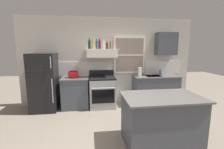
{
  "coord_description": "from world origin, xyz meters",
  "views": [
    {
      "loc": [
        -0.6,
        -2.66,
        1.75
      ],
      "look_at": [
        -0.05,
        1.2,
        1.1
      ],
      "focal_mm": 24.83,
      "sensor_mm": 36.0,
      "label": 1
    }
  ],
  "objects_px": {
    "bottle_olive_oil_square": "(110,45)",
    "bottle_rose_pink": "(114,45)",
    "bottle_clear_tall": "(103,45)",
    "stove_range": "(102,92)",
    "bottle_dark_green_wine": "(89,44)",
    "paper_towel_roll": "(140,72)",
    "bottle_brown_stout": "(107,46)",
    "toaster": "(73,74)",
    "bottle_red_label_wine": "(100,45)",
    "bottle_champagne_gold_foil": "(93,44)",
    "bottle_blue_liqueur": "(97,45)",
    "kitchen_island": "(161,120)",
    "dish_soap_bottle": "(160,72)",
    "refrigerator": "(44,82)"
  },
  "relations": [
    {
      "from": "bottle_red_label_wine",
      "to": "bottle_rose_pink",
      "type": "distance_m",
      "value": 0.42
    },
    {
      "from": "bottle_champagne_gold_foil",
      "to": "dish_soap_bottle",
      "type": "xyz_separation_m",
      "value": [
        2.13,
        0.1,
        -0.87
      ]
    },
    {
      "from": "bottle_rose_pink",
      "to": "paper_towel_roll",
      "type": "distance_m",
      "value": 1.15
    },
    {
      "from": "bottle_clear_tall",
      "to": "bottle_olive_oil_square",
      "type": "xyz_separation_m",
      "value": [
        0.21,
        0.02,
        -0.02
      ]
    },
    {
      "from": "toaster",
      "to": "bottle_champagne_gold_foil",
      "type": "height_order",
      "value": "bottle_champagne_gold_foil"
    },
    {
      "from": "dish_soap_bottle",
      "to": "refrigerator",
      "type": "bearing_deg",
      "value": -177.4
    },
    {
      "from": "bottle_rose_pink",
      "to": "dish_soap_bottle",
      "type": "xyz_separation_m",
      "value": [
        1.52,
        0.0,
        -0.86
      ]
    },
    {
      "from": "bottle_champagne_gold_foil",
      "to": "paper_towel_roll",
      "type": "relative_size",
      "value": 1.12
    },
    {
      "from": "bottle_red_label_wine",
      "to": "dish_soap_bottle",
      "type": "height_order",
      "value": "bottle_red_label_wine"
    },
    {
      "from": "toaster",
      "to": "bottle_dark_green_wine",
      "type": "bearing_deg",
      "value": 3.1
    },
    {
      "from": "bottle_clear_tall",
      "to": "kitchen_island",
      "type": "height_order",
      "value": "bottle_clear_tall"
    },
    {
      "from": "refrigerator",
      "to": "bottle_dark_green_wine",
      "type": "relative_size",
      "value": 5.39
    },
    {
      "from": "bottle_dark_green_wine",
      "to": "paper_towel_roll",
      "type": "height_order",
      "value": "bottle_dark_green_wine"
    },
    {
      "from": "bottle_red_label_wine",
      "to": "kitchen_island",
      "type": "relative_size",
      "value": 0.21
    },
    {
      "from": "bottle_clear_tall",
      "to": "bottle_blue_liqueur",
      "type": "bearing_deg",
      "value": -175.26
    },
    {
      "from": "bottle_olive_oil_square",
      "to": "bottle_rose_pink",
      "type": "distance_m",
      "value": 0.11
    },
    {
      "from": "stove_range",
      "to": "bottle_dark_green_wine",
      "type": "relative_size",
      "value": 3.61
    },
    {
      "from": "stove_range",
      "to": "kitchen_island",
      "type": "distance_m",
      "value": 2.19
    },
    {
      "from": "bottle_rose_pink",
      "to": "paper_towel_roll",
      "type": "relative_size",
      "value": 1.05
    },
    {
      "from": "bottle_brown_stout",
      "to": "bottle_olive_oil_square",
      "type": "xyz_separation_m",
      "value": [
        0.1,
        0.0,
        0.01
      ]
    },
    {
      "from": "refrigerator",
      "to": "bottle_champagne_gold_foil",
      "type": "height_order",
      "value": "bottle_champagne_gold_foil"
    },
    {
      "from": "bottle_brown_stout",
      "to": "paper_towel_roll",
      "type": "height_order",
      "value": "bottle_brown_stout"
    },
    {
      "from": "bottle_dark_green_wine",
      "to": "paper_towel_roll",
      "type": "distance_m",
      "value": 1.73
    },
    {
      "from": "bottle_olive_oil_square",
      "to": "bottle_rose_pink",
      "type": "height_order",
      "value": "bottle_rose_pink"
    },
    {
      "from": "bottle_dark_green_wine",
      "to": "dish_soap_bottle",
      "type": "distance_m",
      "value": 2.4
    },
    {
      "from": "dish_soap_bottle",
      "to": "kitchen_island",
      "type": "distance_m",
      "value": 2.4
    },
    {
      "from": "bottle_dark_green_wine",
      "to": "bottle_clear_tall",
      "type": "bearing_deg",
      "value": -0.69
    },
    {
      "from": "toaster",
      "to": "bottle_red_label_wine",
      "type": "height_order",
      "value": "bottle_red_label_wine"
    },
    {
      "from": "bottle_champagne_gold_foil",
      "to": "bottle_brown_stout",
      "type": "distance_m",
      "value": 0.42
    },
    {
      "from": "refrigerator",
      "to": "bottle_clear_tall",
      "type": "relative_size",
      "value": 5.45
    },
    {
      "from": "bottle_clear_tall",
      "to": "bottle_brown_stout",
      "type": "relative_size",
      "value": 1.34
    },
    {
      "from": "bottle_dark_green_wine",
      "to": "bottle_champagne_gold_foil",
      "type": "relative_size",
      "value": 1.0
    },
    {
      "from": "bottle_dark_green_wine",
      "to": "bottle_blue_liqueur",
      "type": "height_order",
      "value": "bottle_dark_green_wine"
    },
    {
      "from": "bottle_clear_tall",
      "to": "bottle_rose_pink",
      "type": "relative_size",
      "value": 1.05
    },
    {
      "from": "bottle_champagne_gold_foil",
      "to": "bottle_red_label_wine",
      "type": "bearing_deg",
      "value": 20.96
    },
    {
      "from": "paper_towel_roll",
      "to": "toaster",
      "type": "bearing_deg",
      "value": 179.28
    },
    {
      "from": "bottle_dark_green_wine",
      "to": "bottle_rose_pink",
      "type": "bearing_deg",
      "value": 3.48
    },
    {
      "from": "bottle_blue_liqueur",
      "to": "kitchen_island",
      "type": "bearing_deg",
      "value": -62.63
    },
    {
      "from": "bottle_champagne_gold_foil",
      "to": "bottle_blue_liqueur",
      "type": "height_order",
      "value": "bottle_champagne_gold_foil"
    },
    {
      "from": "bottle_clear_tall",
      "to": "dish_soap_bottle",
      "type": "xyz_separation_m",
      "value": [
        1.83,
        0.05,
        -0.87
      ]
    },
    {
      "from": "bottle_olive_oil_square",
      "to": "bottle_brown_stout",
      "type": "bearing_deg",
      "value": -177.91
    },
    {
      "from": "toaster",
      "to": "bottle_dark_green_wine",
      "type": "height_order",
      "value": "bottle_dark_green_wine"
    },
    {
      "from": "bottle_dark_green_wine",
      "to": "bottle_champagne_gold_foil",
      "type": "bearing_deg",
      "value": -25.9
    },
    {
      "from": "dish_soap_bottle",
      "to": "kitchen_island",
      "type": "xyz_separation_m",
      "value": [
        -0.96,
        -2.13,
        -0.54
      ]
    },
    {
      "from": "stove_range",
      "to": "bottle_clear_tall",
      "type": "distance_m",
      "value": 1.41
    },
    {
      "from": "toaster",
      "to": "bottle_clear_tall",
      "type": "bearing_deg",
      "value": 1.37
    },
    {
      "from": "paper_towel_roll",
      "to": "stove_range",
      "type": "bearing_deg",
      "value": -178.16
    },
    {
      "from": "kitchen_island",
      "to": "dish_soap_bottle",
      "type": "bearing_deg",
      "value": 65.74
    },
    {
      "from": "bottle_brown_stout",
      "to": "bottle_rose_pink",
      "type": "height_order",
      "value": "bottle_rose_pink"
    },
    {
      "from": "bottle_red_label_wine",
      "to": "bottle_brown_stout",
      "type": "distance_m",
      "value": 0.22
    }
  ]
}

